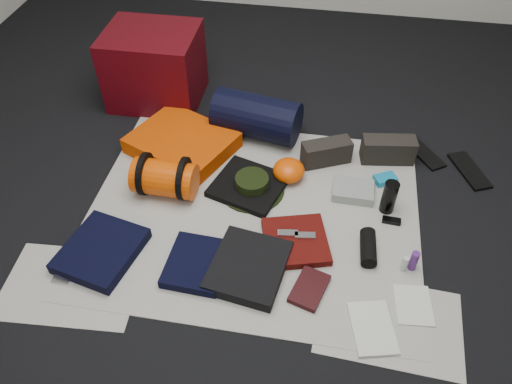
% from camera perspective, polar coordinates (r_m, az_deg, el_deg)
% --- Properties ---
extents(floor, '(4.50, 4.50, 0.02)m').
position_cam_1_polar(floor, '(2.46, -0.33, -2.53)').
color(floor, black).
rests_on(floor, ground).
extents(newspaper_mat, '(1.60, 1.30, 0.01)m').
position_cam_1_polar(newspaper_mat, '(2.45, -0.33, -2.33)').
color(newspaper_mat, beige).
rests_on(newspaper_mat, floor).
extents(newspaper_sheet_front_left, '(0.61, 0.44, 0.00)m').
position_cam_1_polar(newspaper_sheet_front_left, '(2.33, -20.32, -9.93)').
color(newspaper_sheet_front_left, beige).
rests_on(newspaper_sheet_front_left, floor).
extents(newspaper_sheet_front_right, '(0.60, 0.43, 0.00)m').
position_cam_1_polar(newspaper_sheet_front_right, '(2.16, 14.96, -14.19)').
color(newspaper_sheet_front_right, beige).
rests_on(newspaper_sheet_front_right, floor).
extents(red_cabinet, '(0.54, 0.45, 0.44)m').
position_cam_1_polar(red_cabinet, '(3.13, -11.51, 13.87)').
color(red_cabinet, '#49050C').
rests_on(red_cabinet, floor).
extents(sleeping_pad, '(0.64, 0.60, 0.09)m').
position_cam_1_polar(sleeping_pad, '(2.79, -8.41, 5.58)').
color(sleeping_pad, '#CA4002').
rests_on(sleeping_pad, newspaper_mat).
extents(stuff_sack, '(0.32, 0.19, 0.18)m').
position_cam_1_polar(stuff_sack, '(2.52, -10.38, 1.55)').
color(stuff_sack, '#D44303').
rests_on(stuff_sack, newspaper_mat).
extents(sack_strap_left, '(0.02, 0.22, 0.22)m').
position_cam_1_polar(sack_strap_left, '(2.54, -12.56, 2.06)').
color(sack_strap_left, black).
rests_on(sack_strap_left, newspaper_mat).
extents(sack_strap_right, '(0.03, 0.22, 0.22)m').
position_cam_1_polar(sack_strap_right, '(2.48, -8.24, 1.55)').
color(sack_strap_right, black).
rests_on(sack_strap_right, newspaper_mat).
extents(navy_duffel, '(0.51, 0.33, 0.25)m').
position_cam_1_polar(navy_duffel, '(2.81, 0.06, 8.61)').
color(navy_duffel, black).
rests_on(navy_duffel, newspaper_mat).
extents(boonie_brim, '(0.41, 0.41, 0.01)m').
position_cam_1_polar(boonie_brim, '(2.55, -0.47, 0.34)').
color(boonie_brim, black).
rests_on(boonie_brim, newspaper_mat).
extents(boonie_crown, '(0.17, 0.17, 0.07)m').
position_cam_1_polar(boonie_crown, '(2.52, -0.47, 1.02)').
color(boonie_crown, black).
rests_on(boonie_crown, boonie_brim).
extents(hiking_boot_left, '(0.28, 0.20, 0.13)m').
position_cam_1_polar(hiking_boot_left, '(2.69, 8.05, 4.52)').
color(hiking_boot_left, black).
rests_on(hiking_boot_left, newspaper_mat).
extents(hiking_boot_right, '(0.29, 0.14, 0.14)m').
position_cam_1_polar(hiking_boot_right, '(2.77, 14.86, 4.69)').
color(hiking_boot_right, black).
rests_on(hiking_boot_right, newspaper_mat).
extents(flip_flop_left, '(0.22, 0.26, 0.01)m').
position_cam_1_polar(flip_flop_left, '(2.91, 18.71, 4.11)').
color(flip_flop_left, black).
rests_on(flip_flop_left, floor).
extents(flip_flop_right, '(0.21, 0.30, 0.02)m').
position_cam_1_polar(flip_flop_right, '(2.89, 23.22, 2.26)').
color(flip_flop_right, black).
rests_on(flip_flop_right, floor).
extents(trousers_navy_a, '(0.38, 0.41, 0.06)m').
position_cam_1_polar(trousers_navy_a, '(2.37, -17.28, -6.39)').
color(trousers_navy_a, black).
rests_on(trousers_navy_a, newspaper_mat).
extents(trousers_navy_b, '(0.27, 0.30, 0.05)m').
position_cam_1_polar(trousers_navy_b, '(2.24, -6.80, -8.12)').
color(trousers_navy_b, black).
rests_on(trousers_navy_b, newspaper_mat).
extents(trousers_charcoal, '(0.36, 0.40, 0.06)m').
position_cam_1_polar(trousers_charcoal, '(2.21, -0.87, -8.55)').
color(trousers_charcoal, black).
rests_on(trousers_charcoal, newspaper_mat).
extents(black_tshirt, '(0.42, 0.40, 0.03)m').
position_cam_1_polar(black_tshirt, '(2.55, -0.86, 0.75)').
color(black_tshirt, black).
rests_on(black_tshirt, newspaper_mat).
extents(red_shirt, '(0.35, 0.35, 0.04)m').
position_cam_1_polar(red_shirt, '(2.31, 4.54, -5.65)').
color(red_shirt, '#480B07').
rests_on(red_shirt, newspaper_mat).
extents(orange_stuff_sack, '(0.21, 0.21, 0.11)m').
position_cam_1_polar(orange_stuff_sack, '(2.58, 3.76, 2.48)').
color(orange_stuff_sack, '#D44303').
rests_on(orange_stuff_sack, newspaper_mat).
extents(first_aid_pouch, '(0.21, 0.16, 0.05)m').
position_cam_1_polar(first_aid_pouch, '(2.56, 11.01, 0.15)').
color(first_aid_pouch, gray).
rests_on(first_aid_pouch, newspaper_mat).
extents(water_bottle, '(0.09, 0.09, 0.18)m').
position_cam_1_polar(water_bottle, '(2.48, 14.98, -0.57)').
color(water_bottle, black).
rests_on(water_bottle, newspaper_mat).
extents(speaker, '(0.08, 0.19, 0.07)m').
position_cam_1_polar(speaker, '(2.32, 12.71, -6.21)').
color(speaker, black).
rests_on(speaker, newspaper_mat).
extents(compact_camera, '(0.11, 0.08, 0.04)m').
position_cam_1_polar(compact_camera, '(2.61, 12.25, 0.70)').
color(compact_camera, '#B6B7BC').
rests_on(compact_camera, newspaper_mat).
extents(cyan_case, '(0.13, 0.11, 0.03)m').
position_cam_1_polar(cyan_case, '(2.67, 14.54, 1.42)').
color(cyan_case, '#117AA4').
rests_on(cyan_case, newspaper_mat).
extents(toiletry_purple, '(0.04, 0.04, 0.10)m').
position_cam_1_polar(toiletry_purple, '(2.30, 17.58, -7.50)').
color(toiletry_purple, '#4F226F').
rests_on(toiletry_purple, newspaper_mat).
extents(toiletry_clear, '(0.03, 0.03, 0.08)m').
position_cam_1_polar(toiletry_clear, '(2.29, 16.62, -7.86)').
color(toiletry_clear, '#B3B8B4').
rests_on(toiletry_clear, newspaper_mat).
extents(paperback_book, '(0.18, 0.22, 0.03)m').
position_cam_1_polar(paperback_book, '(2.17, 6.12, -10.92)').
color(paperback_book, black).
rests_on(paperback_book, newspaper_mat).
extents(map_booklet, '(0.22, 0.27, 0.01)m').
position_cam_1_polar(map_booklet, '(2.12, 13.17, -14.88)').
color(map_booklet, beige).
rests_on(map_booklet, newspaper_mat).
extents(map_printout, '(0.17, 0.21, 0.01)m').
position_cam_1_polar(map_printout, '(2.23, 17.54, -12.20)').
color(map_printout, beige).
rests_on(map_printout, newspaper_mat).
extents(sunglasses, '(0.09, 0.04, 0.02)m').
position_cam_1_polar(sunglasses, '(2.48, 15.21, -3.18)').
color(sunglasses, black).
rests_on(sunglasses, newspaper_mat).
extents(key_cluster, '(0.08, 0.08, 0.01)m').
position_cam_1_polar(key_cluster, '(2.36, -21.18, -8.97)').
color(key_cluster, '#B6B7BC').
rests_on(key_cluster, newspaper_mat).
extents(tape_roll, '(0.05, 0.05, 0.04)m').
position_cam_1_polar(tape_roll, '(2.55, -0.30, 1.71)').
color(tape_roll, silver).
rests_on(tape_roll, black_tshirt).
extents(energy_bar_a, '(0.10, 0.05, 0.01)m').
position_cam_1_polar(energy_bar_a, '(2.30, 3.64, -4.73)').
color(energy_bar_a, '#B6B7BC').
rests_on(energy_bar_a, red_shirt).
extents(energy_bar_b, '(0.10, 0.05, 0.01)m').
position_cam_1_polar(energy_bar_b, '(2.30, 5.62, -4.98)').
color(energy_bar_b, '#B6B7BC').
rests_on(energy_bar_b, red_shirt).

